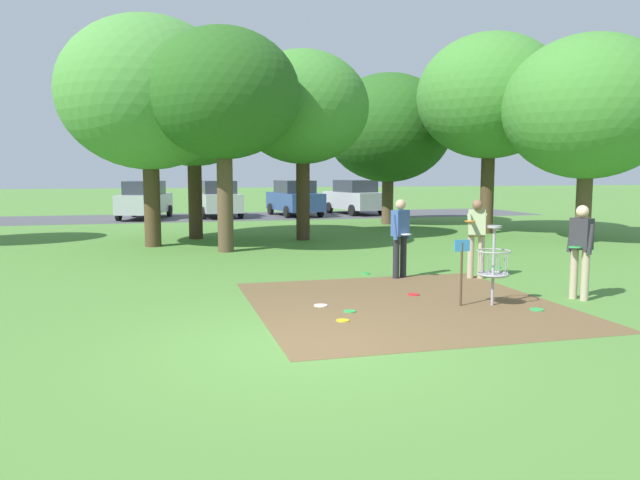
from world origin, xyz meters
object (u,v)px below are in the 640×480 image
object	(u,v)px
player_waiting_left	(581,247)
parked_car_center_left	(218,199)
frisbee_near_basket	(537,310)
tree_far_left	(388,128)
player_foreground_watching	(400,234)
frisbee_far_left	(365,273)
frisbee_far_right	(350,311)
parked_car_leftmost	(145,200)
disc_golf_basket	(490,262)
tree_near_right	(303,108)
parked_car_rightmost	(355,197)
frisbee_scattered_a	(496,267)
tree_mid_left	(490,97)
frisbee_scattered_b	(321,306)
frisbee_by_tee	(414,295)
tree_mid_center	(193,106)
player_throwing	(476,233)
frisbee_mid_grass	(343,321)
tree_far_center	(223,95)
tree_mid_right	(149,94)
parked_car_center_right	(295,198)
tree_far_right	(588,108)

from	to	relation	value
player_waiting_left	parked_car_center_left	world-z (taller)	parked_car_center_left
frisbee_near_basket	tree_far_left	bearing A→B (deg)	77.57
player_foreground_watching	frisbee_far_left	xyz separation A→B (m)	(-0.55, 0.69, -0.96)
frisbee_far_right	parked_car_leftmost	world-z (taller)	parked_car_leftmost
disc_golf_basket	parked_car_center_left	distance (m)	22.17
tree_near_right	parked_car_leftmost	size ratio (longest dim) A/B	1.40
frisbee_far_left	parked_car_rightmost	size ratio (longest dim) A/B	0.05
frisbee_scattered_a	tree_mid_left	bearing A→B (deg)	61.82
parked_car_center_left	frisbee_near_basket	bearing A→B (deg)	-81.95
tree_mid_left	parked_car_leftmost	xyz separation A→B (m)	(-12.54, 10.55, -4.11)
frisbee_near_basket	frisbee_far_left	distance (m)	4.49
parked_car_center_left	tree_mid_left	bearing A→B (deg)	-50.19
frisbee_far_left	parked_car_leftmost	xyz separation A→B (m)	(-5.16, 18.13, 0.91)
frisbee_far_left	tree_near_right	world-z (taller)	tree_near_right
tree_mid_left	disc_golf_basket	bearing A→B (deg)	-119.60
player_foreground_watching	frisbee_scattered_a	bearing A→B (deg)	14.66
frisbee_far_left	tree_near_right	distance (m)	8.37
player_foreground_watching	frisbee_scattered_a	xyz separation A→B (m)	(2.79, 0.73, -0.96)
frisbee_scattered_b	tree_mid_left	size ratio (longest dim) A/B	0.03
frisbee_near_basket	frisbee_by_tee	bearing A→B (deg)	131.33
frisbee_scattered_a	tree_mid_center	bearing A→B (deg)	128.35
frisbee_near_basket	frisbee_scattered_a	world-z (taller)	same
frisbee_far_right	parked_car_rightmost	size ratio (longest dim) A/B	0.05
player_throwing	tree_mid_center	xyz separation A→B (m)	(-5.39, 9.58, 3.52)
tree_mid_left	player_throwing	bearing A→B (deg)	-121.06
frisbee_mid_grass	frisbee_far_right	xyz separation A→B (m)	(0.29, 0.57, 0.00)
player_throwing	tree_mid_left	bearing A→B (deg)	58.94
player_waiting_left	frisbee_scattered_b	bearing A→B (deg)	171.93
tree_far_center	parked_car_leftmost	world-z (taller)	tree_far_center
tree_mid_center	parked_car_center_left	world-z (taller)	tree_mid_center
frisbee_far_right	tree_mid_right	world-z (taller)	tree_mid_right
frisbee_far_left	parked_car_center_right	distance (m)	18.42
frisbee_mid_grass	tree_far_right	distance (m)	14.06
disc_golf_basket	tree_mid_center	distance (m)	13.34
tree_mid_center	parked_car_center_right	bearing A→B (deg)	60.15
frisbee_mid_grass	tree_mid_left	world-z (taller)	tree_mid_left
tree_mid_right	tree_near_right	bearing A→B (deg)	7.14
player_waiting_left	tree_near_right	xyz separation A→B (m)	(-2.61, 10.76, 3.43)
tree_far_left	frisbee_scattered_a	bearing A→B (deg)	-98.67
frisbee_by_tee	frisbee_scattered_a	distance (m)	4.12
disc_golf_basket	parked_car_center_left	world-z (taller)	parked_car_center_left
player_throwing	tree_far_center	world-z (taller)	tree_far_center
frisbee_mid_grass	frisbee_scattered_b	distance (m)	1.12
disc_golf_basket	parked_car_center_left	bearing A→B (deg)	96.74
tree_near_right	tree_mid_right	size ratio (longest dim) A/B	0.91
tree_near_right	frisbee_scattered_a	bearing A→B (deg)	-66.18
frisbee_far_right	tree_far_center	world-z (taller)	tree_far_center
player_throwing	tree_far_right	bearing A→B (deg)	37.72
parked_car_rightmost	disc_golf_basket	bearing A→B (deg)	-102.14
frisbee_near_basket	frisbee_far_left	bearing A→B (deg)	110.66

